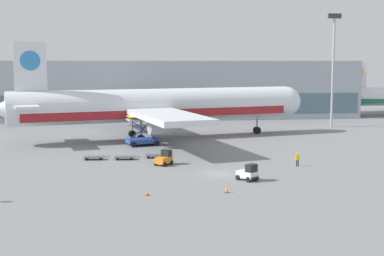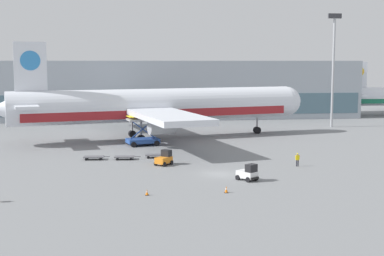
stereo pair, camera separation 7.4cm
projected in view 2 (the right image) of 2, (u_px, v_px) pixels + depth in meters
ground_plane at (220, 174)px, 65.92m from camera, size 400.00×400.00×0.00m
terminal_building at (174, 89)px, 132.94m from camera, size 90.00×18.20×14.00m
light_mast at (333, 62)px, 111.77m from camera, size 2.80×0.50×23.71m
airplane_main at (155, 106)px, 95.29m from camera, size 57.20×48.56×17.00m
scissor_lift_loader at (143, 134)px, 88.25m from camera, size 5.75×4.37×4.90m
baggage_tug_foreground at (164, 158)px, 71.59m from camera, size 2.68×2.78×2.00m
baggage_tug_mid at (248, 173)px, 62.19m from camera, size 2.61×2.81×2.00m
baggage_dolly_lead at (94, 157)px, 75.47m from camera, size 3.75×1.69×0.48m
baggage_dolly_second at (125, 157)px, 75.58m from camera, size 3.75×1.69×0.48m
baggage_dolly_third at (155, 155)px, 76.95m from camera, size 3.75×1.69×0.48m
ground_crew_near at (297, 159)px, 70.59m from camera, size 0.57×0.23×1.77m
traffic_cone_near at (226, 189)px, 56.39m from camera, size 0.40×0.40×0.73m
traffic_cone_far at (147, 192)px, 55.33m from camera, size 0.40×0.40×0.63m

